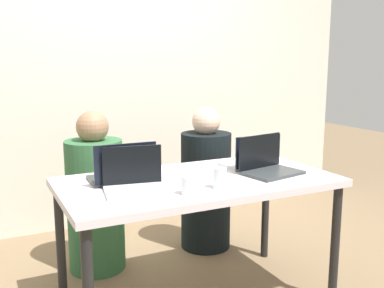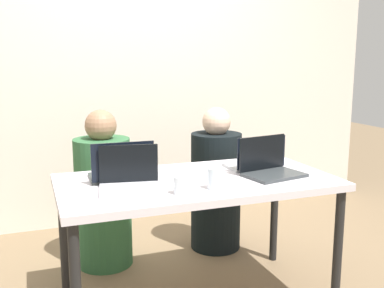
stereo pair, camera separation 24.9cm
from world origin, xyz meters
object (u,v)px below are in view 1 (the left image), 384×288
at_px(person_on_right, 206,186).
at_px(person_on_left, 95,200).
at_px(water_glass_center, 220,179).
at_px(water_glass_left, 189,187).
at_px(laptop_back_right, 251,160).
at_px(laptop_back_left, 122,173).
at_px(laptop_front_right, 268,165).
at_px(laptop_front_left, 135,182).

bearing_deg(person_on_right, person_on_left, -6.21).
xyz_separation_m(water_glass_center, water_glass_left, (-0.18, -0.02, -0.01)).
distance_m(person_on_right, water_glass_center, 1.03).
relative_size(person_on_left, water_glass_left, 12.09).
bearing_deg(person_on_left, person_on_right, -171.90).
bearing_deg(laptop_back_right, laptop_back_left, -2.80).
bearing_deg(laptop_back_right, laptop_front_right, 88.87).
bearing_deg(person_on_left, water_glass_left, 112.49).
bearing_deg(laptop_front_right, water_glass_center, -170.84).
distance_m(person_on_right, laptop_front_left, 1.14).
bearing_deg(laptop_front_left, water_glass_left, -28.71).
xyz_separation_m(person_on_right, laptop_front_right, (0.01, -0.75, 0.31)).
xyz_separation_m(laptop_back_right, laptop_back_left, (-0.81, 0.01, 0.00)).
height_order(person_on_left, water_glass_center, person_on_left).
xyz_separation_m(person_on_right, laptop_back_left, (-0.80, -0.56, 0.32)).
distance_m(person_on_left, water_glass_left, 1.00).
relative_size(laptop_back_left, water_glass_center, 3.16).
bearing_deg(laptop_back_right, person_on_right, -91.39).
distance_m(laptop_front_left, water_glass_left, 0.27).
height_order(laptop_back_right, water_glass_left, laptop_back_right).
bearing_deg(person_on_left, laptop_back_right, 152.96).
bearing_deg(laptop_front_left, laptop_front_right, 9.68).
distance_m(person_on_left, laptop_back_left, 0.64).
xyz_separation_m(person_on_right, water_glass_left, (-0.58, -0.92, 0.31)).
distance_m(laptop_back_right, water_glass_left, 0.68).
height_order(person_on_left, water_glass_left, person_on_left).
bearing_deg(laptop_front_right, laptop_back_right, 79.63).
bearing_deg(laptop_back_left, person_on_left, -86.60).
bearing_deg(laptop_front_left, laptop_back_left, 101.21).
height_order(laptop_back_right, laptop_front_right, laptop_front_right).
bearing_deg(water_glass_center, person_on_right, 66.20).
bearing_deg(laptop_front_right, person_on_left, 126.65).
bearing_deg(person_on_right, laptop_front_right, 84.25).
bearing_deg(laptop_back_left, laptop_front_right, 168.97).
bearing_deg(water_glass_left, person_on_right, 57.79).
bearing_deg(water_glass_left, laptop_front_left, 141.75).
xyz_separation_m(laptop_back_left, water_glass_center, (0.41, -0.33, -0.00)).
relative_size(laptop_back_right, water_glass_center, 3.00).
xyz_separation_m(person_on_left, laptop_front_left, (0.02, -0.75, 0.31)).
height_order(laptop_front_left, laptop_back_left, laptop_back_left).
relative_size(person_on_right, laptop_front_left, 3.13).
height_order(laptop_back_right, water_glass_center, laptop_back_right).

